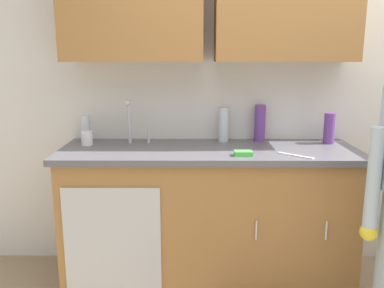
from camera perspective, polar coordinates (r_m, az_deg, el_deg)
kitchen_wall_with_uppers at (r=2.97m, az=10.36°, el=10.87°), size 4.80×0.44×2.70m
counter_cabinet at (r=2.85m, az=2.19°, el=-10.23°), size 1.90×0.62×0.90m
countertop at (r=2.70m, az=2.33°, el=-0.98°), size 1.96×0.66×0.04m
sink at (r=2.74m, az=-8.29°, el=-0.81°), size 0.50×0.36×0.35m
bottle_water_short at (r=2.97m, az=-14.63°, el=2.10°), size 0.06×0.06×0.19m
bottle_dish_liquid at (r=2.89m, az=4.43°, el=2.72°), size 0.07×0.07×0.24m
bottle_soap at (r=2.94m, az=9.47°, el=2.90°), size 0.08×0.08×0.26m
bottle_cleaner_spray at (r=2.97m, az=18.65°, el=2.10°), size 0.08×0.08×0.21m
cup_by_sink at (r=2.87m, az=-14.48°, el=0.79°), size 0.08×0.08×0.09m
knife_on_counter at (r=2.56m, az=14.26°, el=-1.56°), size 0.19×0.18×0.01m
sponge at (r=2.51m, az=7.19°, el=-1.30°), size 0.11×0.07×0.03m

